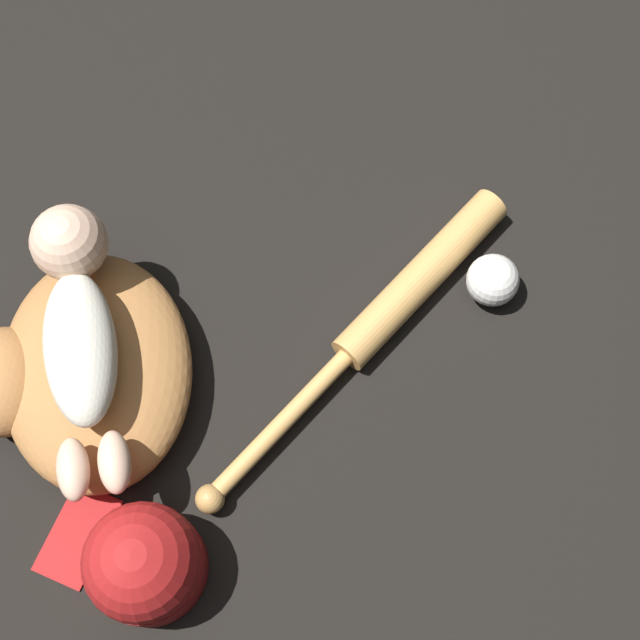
{
  "coord_description": "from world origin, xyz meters",
  "views": [
    {
      "loc": [
        -0.34,
        -0.32,
        1.18
      ],
      "look_at": [
        0.08,
        -0.22,
        0.08
      ],
      "focal_mm": 50.0,
      "sensor_mm": 36.0,
      "label": 1
    }
  ],
  "objects_px": {
    "baseball_bat": "(393,307)",
    "baseball_cap": "(143,563)",
    "baseball_glove": "(82,372)",
    "baseball": "(493,280)",
    "baby_figure": "(77,318)"
  },
  "relations": [
    {
      "from": "baby_figure",
      "to": "baseball_cap",
      "type": "xyz_separation_m",
      "value": [
        -0.26,
        -0.15,
        -0.08
      ]
    },
    {
      "from": "baseball",
      "to": "baseball_cap",
      "type": "height_order",
      "value": "baseball_cap"
    },
    {
      "from": "baseball_glove",
      "to": "baseball_bat",
      "type": "height_order",
      "value": "baseball_glove"
    },
    {
      "from": "baseball_glove",
      "to": "baseball_bat",
      "type": "xyz_separation_m",
      "value": [
        0.19,
        -0.39,
        -0.02
      ]
    },
    {
      "from": "baseball_glove",
      "to": "baseball",
      "type": "relative_size",
      "value": 5.42
    },
    {
      "from": "baby_figure",
      "to": "baseball_bat",
      "type": "relative_size",
      "value": 0.68
    },
    {
      "from": "baseball_bat",
      "to": "baseball",
      "type": "distance_m",
      "value": 0.14
    },
    {
      "from": "baseball_bat",
      "to": "baseball_cap",
      "type": "distance_m",
      "value": 0.47
    },
    {
      "from": "baby_figure",
      "to": "baseball",
      "type": "relative_size",
      "value": 4.93
    },
    {
      "from": "baseball_bat",
      "to": "baseball_cap",
      "type": "relative_size",
      "value": 2.42
    },
    {
      "from": "baseball_glove",
      "to": "baseball_cap",
      "type": "xyz_separation_m",
      "value": [
        -0.22,
        -0.15,
        0.01
      ]
    },
    {
      "from": "baseball_bat",
      "to": "baseball",
      "type": "xyz_separation_m",
      "value": [
        0.07,
        -0.13,
        0.01
      ]
    },
    {
      "from": "baseball_glove",
      "to": "baby_figure",
      "type": "height_order",
      "value": "baby_figure"
    },
    {
      "from": "baby_figure",
      "to": "baseball_glove",
      "type": "bearing_deg",
      "value": 175.02
    },
    {
      "from": "baseball_glove",
      "to": "baseball_cap",
      "type": "height_order",
      "value": "baseball_cap"
    }
  ]
}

